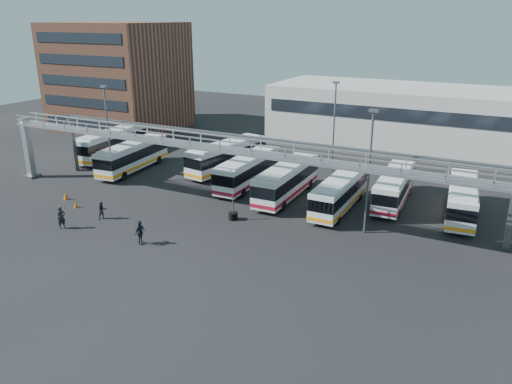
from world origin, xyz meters
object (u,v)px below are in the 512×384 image
at_px(tire_stack, 233,215).
at_px(pedestrian_b, 102,210).
at_px(light_pole_left, 108,129).
at_px(light_pole_mid, 369,166).
at_px(light_pole_back, 334,122).
at_px(cone_left, 76,204).
at_px(bus_5, 287,180).
at_px(bus_4, 248,170).
at_px(pedestrian_d, 140,233).
at_px(cone_right, 66,196).
at_px(bus_7, 394,186).
at_px(pedestrian_a, 61,218).
at_px(bus_1, 133,155).
at_px(bus_0, 111,143).
at_px(bus_8, 462,198).
at_px(bus_6, 339,192).
at_px(bus_3, 227,155).

bearing_deg(tire_stack, pedestrian_b, -153.50).
distance_m(light_pole_left, tire_stack, 18.14).
relative_size(light_pole_mid, light_pole_back, 1.00).
bearing_deg(cone_left, bus_5, 35.18).
bearing_deg(tire_stack, bus_4, 109.57).
bearing_deg(pedestrian_d, light_pole_back, -19.52).
bearing_deg(cone_right, bus_7, 25.22).
distance_m(bus_4, cone_right, 18.25).
bearing_deg(light_pole_mid, pedestrian_d, -145.94).
distance_m(pedestrian_b, cone_left, 4.33).
bearing_deg(pedestrian_a, bus_5, -22.95).
bearing_deg(pedestrian_b, pedestrian_d, -86.49).
distance_m(bus_1, bus_4, 14.45).
height_order(bus_0, bus_1, bus_0).
xyz_separation_m(light_pole_back, cone_right, (-20.01, -20.55, -5.35)).
relative_size(bus_0, bus_8, 1.09).
height_order(bus_5, bus_6, bus_5).
height_order(light_pole_left, bus_3, light_pole_left).
relative_size(light_pole_back, tire_stack, 4.40).
distance_m(light_pole_left, pedestrian_d, 17.77).
distance_m(light_pole_mid, pedestrian_a, 25.69).
relative_size(bus_0, bus_1, 1.03).
bearing_deg(bus_8, light_pole_left, -174.77).
height_order(bus_4, pedestrian_b, bus_4).
distance_m(light_pole_back, pedestrian_d, 26.53).
height_order(light_pole_back, bus_6, light_pole_back).
bearing_deg(light_pole_left, bus_8, 10.36).
relative_size(light_pole_mid, bus_4, 0.95).
xyz_separation_m(bus_1, bus_7, (29.07, 2.88, -0.12)).
relative_size(bus_4, cone_left, 17.34).
bearing_deg(cone_left, bus_0, 121.55).
distance_m(bus_4, pedestrian_a, 19.08).
xyz_separation_m(bus_0, bus_1, (6.15, -3.20, -0.07)).
bearing_deg(light_pole_back, light_pole_left, -145.01).
bearing_deg(pedestrian_a, cone_right, 63.15).
bearing_deg(bus_6, bus_7, 43.64).
bearing_deg(bus_7, bus_1, -177.21).
xyz_separation_m(bus_5, bus_8, (15.79, 2.51, -0.11)).
bearing_deg(bus_5, bus_7, 16.86).
bearing_deg(bus_4, bus_3, 142.53).
distance_m(bus_4, bus_7, 14.76).
bearing_deg(bus_8, bus_7, 169.45).
xyz_separation_m(light_pole_mid, pedestrian_b, (-21.31, -7.63, -4.93)).
distance_m(bus_1, bus_7, 29.21).
xyz_separation_m(bus_3, bus_5, (9.53, -4.83, -0.07)).
relative_size(bus_7, pedestrian_d, 5.30).
xyz_separation_m(bus_6, tire_stack, (-7.48, -6.54, -1.31)).
distance_m(light_pole_back, bus_0, 27.78).
distance_m(pedestrian_a, pedestrian_b, 3.49).
bearing_deg(bus_1, pedestrian_d, -53.46).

